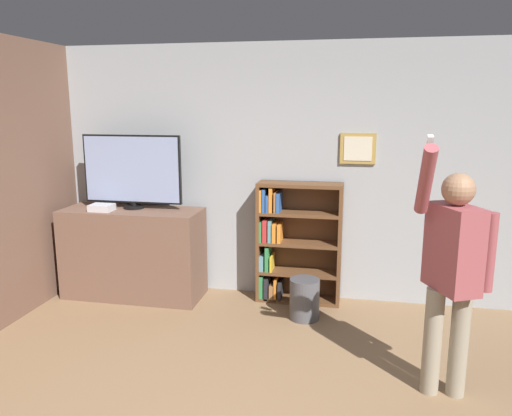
# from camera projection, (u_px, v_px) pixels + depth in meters

# --- Properties ---
(wall_back) EXTENTS (7.02, 0.09, 2.70)m
(wall_back) POSITION_uv_depth(u_px,v_px,m) (291.00, 173.00, 5.31)
(wall_back) COLOR #9EA3A8
(wall_back) RESTS_ON ground_plane
(tv_ledge) EXTENTS (1.50, 0.57, 0.97)m
(tv_ledge) POSITION_uv_depth(u_px,v_px,m) (134.00, 253.00, 5.42)
(tv_ledge) COLOR brown
(tv_ledge) RESTS_ON ground_plane
(television) EXTENTS (1.09, 0.22, 0.79)m
(television) POSITION_uv_depth(u_px,v_px,m) (132.00, 171.00, 5.31)
(television) COLOR black
(television) RESTS_ON tv_ledge
(game_console) EXTENTS (0.24, 0.19, 0.07)m
(game_console) POSITION_uv_depth(u_px,v_px,m) (102.00, 208.00, 5.25)
(game_console) COLOR silver
(game_console) RESTS_ON tv_ledge
(bookshelf) EXTENTS (0.88, 0.28, 1.28)m
(bookshelf) POSITION_uv_depth(u_px,v_px,m) (291.00, 243.00, 5.27)
(bookshelf) COLOR brown
(bookshelf) RESTS_ON ground_plane
(person) EXTENTS (0.55, 0.54, 1.88)m
(person) POSITION_uv_depth(u_px,v_px,m) (452.00, 265.00, 3.45)
(person) COLOR gray
(person) RESTS_ON ground_plane
(waste_bin) EXTENTS (0.29, 0.29, 0.40)m
(waste_bin) POSITION_uv_depth(u_px,v_px,m) (304.00, 299.00, 4.88)
(waste_bin) COLOR #4C4C51
(waste_bin) RESTS_ON ground_plane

